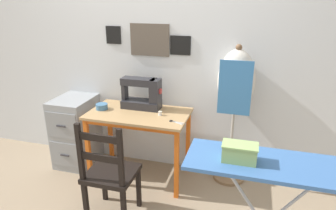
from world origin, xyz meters
TOP-DOWN VIEW (x-y plane):
  - ground_plane at (0.00, 0.00)m, footprint 14.00×14.00m
  - wall_back at (0.00, 0.63)m, footprint 10.00×0.07m
  - sewing_table at (0.00, 0.27)m, footprint 0.98×0.56m
  - sewing_machine at (0.01, 0.41)m, footprint 0.41×0.18m
  - fabric_bowl at (-0.39, 0.27)m, footprint 0.12×0.12m
  - scissors at (0.40, 0.15)m, footprint 0.15×0.08m
  - thread_spool_near_machine at (0.22, 0.27)m, footprint 0.04×0.04m
  - wooden_chair at (-0.01, -0.36)m, footprint 0.40×0.38m
  - filing_cabinet at (-0.79, 0.36)m, footprint 0.38×0.50m
  - dress_form at (0.90, 0.50)m, footprint 0.35×0.32m
  - ironing_board at (1.19, -0.63)m, footprint 1.00×0.38m
  - storage_box at (1.01, -0.66)m, footprint 0.21×0.12m

SIDE VIEW (x-z plane):
  - ground_plane at x=0.00m, z-range 0.00..0.00m
  - filing_cabinet at x=-0.79m, z-range 0.00..0.77m
  - wooden_chair at x=-0.01m, z-range -0.03..0.88m
  - sewing_table at x=0.00m, z-range 0.26..0.99m
  - scissors at x=0.40m, z-range 0.72..0.73m
  - thread_spool_near_machine at x=0.22m, z-range 0.72..0.76m
  - fabric_bowl at x=-0.39m, z-range 0.73..0.78m
  - ironing_board at x=1.19m, z-range 0.39..1.29m
  - sewing_machine at x=0.01m, z-range 0.70..1.04m
  - storage_box at x=1.01m, z-range 0.89..1.00m
  - dress_form at x=0.90m, z-range 0.29..1.69m
  - wall_back at x=0.00m, z-range 0.00..2.55m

